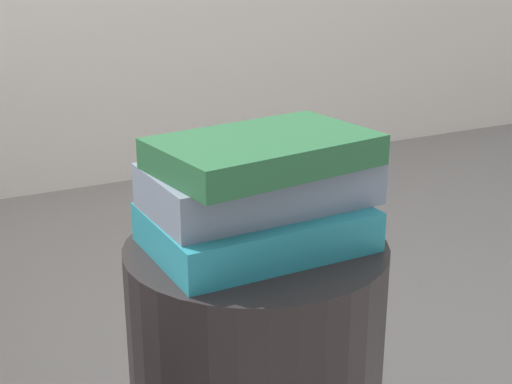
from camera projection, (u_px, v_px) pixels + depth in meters
The scene contains 3 objects.
book_teal at pixel (255, 226), 0.95m from camera, with size 0.27×0.19×0.05m, color #1E727F.
book_slate at pixel (260, 184), 0.94m from camera, with size 0.29×0.16×0.06m, color slate.
book_forest at pixel (264, 151), 0.91m from camera, with size 0.27×0.17×0.04m, color #1E512D.
Camera 1 is at (-0.40, -0.78, 0.93)m, focal length 51.08 mm.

